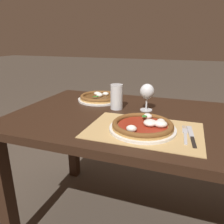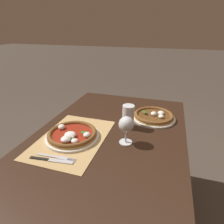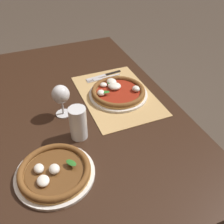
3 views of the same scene
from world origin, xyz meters
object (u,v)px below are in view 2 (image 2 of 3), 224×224
Objects in this scene: pizza_far at (154,116)px; fork at (57,157)px; wine_glass at (126,125)px; pint_glass at (128,117)px; knife at (51,160)px; pizza_near at (72,134)px.

fork is at bearing -35.59° from pizza_far.
pizza_far is 1.87× the size of wine_glass.
pint_glass is at bearing -40.77° from pizza_far.
wine_glass reaches higher than fork.
pint_glass is at bearing 147.37° from knife.
pint_glass is 0.67× the size of knife.
pizza_far is at bearing 161.06° from wine_glass.
wine_glass is 0.72× the size of knife.
wine_glass is 0.77× the size of fork.
wine_glass reaches higher than pizza_near.
pizza_near is 1.93× the size of wine_glass.
knife is (0.59, -0.41, -0.01)m from pizza_far.
wine_glass is 1.07× the size of pint_glass.
pizza_far is at bearing 144.90° from knife.
wine_glass is at bearing 128.12° from fork.
pizza_near reaches higher than pizza_far.
wine_glass reaches higher than pint_glass.
fork is (0.18, 0.01, -0.02)m from pizza_near.
pizza_near is at bearing -51.41° from pint_glass.
pizza_near is 0.35m from pint_glass.
wine_glass is 0.40m from knife.
pizza_far is 0.72m from knife.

